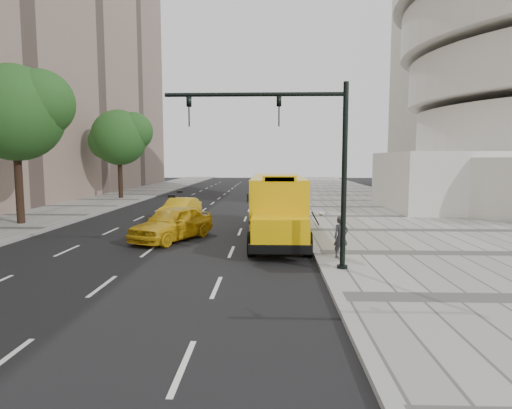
{
  "coord_description": "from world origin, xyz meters",
  "views": [
    {
      "loc": [
        4.12,
        -22.57,
        3.85
      ],
      "look_at": [
        3.5,
        -4.0,
        1.9
      ],
      "focal_mm": 30.0,
      "sensor_mm": 36.0,
      "label": 1
    }
  ],
  "objects_px": {
    "tree_c": "(120,137)",
    "pedestrian": "(341,237)",
    "traffic_signal": "(302,152)",
    "taxi_far": "(180,209)",
    "taxi_near": "(172,223)",
    "tree_b": "(17,112)",
    "school_bus": "(278,201)"
  },
  "relations": [
    {
      "from": "tree_c",
      "to": "pedestrian",
      "type": "height_order",
      "value": "tree_c"
    },
    {
      "from": "tree_c",
      "to": "traffic_signal",
      "type": "xyz_separation_m",
      "value": [
        15.59,
        -26.8,
        -1.94
      ]
    },
    {
      "from": "taxi_far",
      "to": "pedestrian",
      "type": "relative_size",
      "value": 2.69
    },
    {
      "from": "pedestrian",
      "to": "taxi_near",
      "type": "bearing_deg",
      "value": 136.5
    },
    {
      "from": "traffic_signal",
      "to": "pedestrian",
      "type": "bearing_deg",
      "value": 44.49
    },
    {
      "from": "tree_c",
      "to": "taxi_far",
      "type": "bearing_deg",
      "value": -58.46
    },
    {
      "from": "tree_b",
      "to": "school_bus",
      "type": "bearing_deg",
      "value": -10.14
    },
    {
      "from": "tree_b",
      "to": "pedestrian",
      "type": "xyz_separation_m",
      "value": [
        17.19,
        -8.35,
        -5.61
      ]
    },
    {
      "from": "tree_c",
      "to": "school_bus",
      "type": "height_order",
      "value": "tree_c"
    },
    {
      "from": "school_bus",
      "to": "taxi_near",
      "type": "relative_size",
      "value": 2.4
    },
    {
      "from": "tree_c",
      "to": "school_bus",
      "type": "distance_m",
      "value": 24.94
    },
    {
      "from": "tree_b",
      "to": "taxi_far",
      "type": "bearing_deg",
      "value": 16.51
    },
    {
      "from": "tree_c",
      "to": "pedestrian",
      "type": "distance_m",
      "value": 30.95
    },
    {
      "from": "tree_b",
      "to": "pedestrian",
      "type": "distance_m",
      "value": 19.92
    },
    {
      "from": "taxi_far",
      "to": "tree_c",
      "type": "bearing_deg",
      "value": 130.91
    },
    {
      "from": "tree_b",
      "to": "pedestrian",
      "type": "height_order",
      "value": "tree_b"
    },
    {
      "from": "taxi_far",
      "to": "traffic_signal",
      "type": "relative_size",
      "value": 0.67
    },
    {
      "from": "traffic_signal",
      "to": "tree_c",
      "type": "bearing_deg",
      "value": 120.19
    },
    {
      "from": "tree_c",
      "to": "school_bus",
      "type": "relative_size",
      "value": 0.75
    },
    {
      "from": "taxi_far",
      "to": "school_bus",
      "type": "bearing_deg",
      "value": -31.22
    },
    {
      "from": "tree_b",
      "to": "taxi_near",
      "type": "relative_size",
      "value": 1.92
    },
    {
      "from": "tree_b",
      "to": "traffic_signal",
      "type": "height_order",
      "value": "tree_b"
    },
    {
      "from": "school_bus",
      "to": "taxi_far",
      "type": "distance_m",
      "value": 8.15
    },
    {
      "from": "tree_c",
      "to": "traffic_signal",
      "type": "relative_size",
      "value": 1.35
    },
    {
      "from": "school_bus",
      "to": "traffic_signal",
      "type": "xyz_separation_m",
      "value": [
        0.69,
        -7.26,
        2.33
      ]
    },
    {
      "from": "tree_c",
      "to": "taxi_far",
      "type": "xyz_separation_m",
      "value": [
        8.76,
        -14.28,
        -5.33
      ]
    },
    {
      "from": "tree_b",
      "to": "taxi_far",
      "type": "height_order",
      "value": "tree_b"
    },
    {
      "from": "school_bus",
      "to": "taxi_near",
      "type": "bearing_deg",
      "value": -162.69
    },
    {
      "from": "school_bus",
      "to": "traffic_signal",
      "type": "relative_size",
      "value": 1.81
    },
    {
      "from": "school_bus",
      "to": "pedestrian",
      "type": "xyz_separation_m",
      "value": [
        2.3,
        -5.68,
        -0.82
      ]
    },
    {
      "from": "tree_b",
      "to": "tree_c",
      "type": "distance_m",
      "value": 16.88
    },
    {
      "from": "tree_b",
      "to": "pedestrian",
      "type": "bearing_deg",
      "value": -25.9
    }
  ]
}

